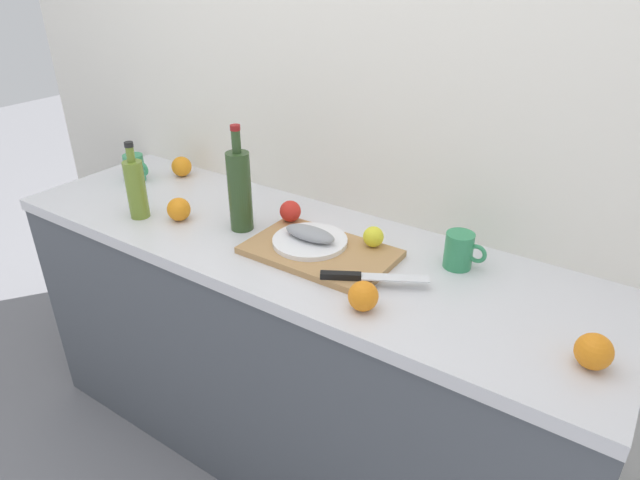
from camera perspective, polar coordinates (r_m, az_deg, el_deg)
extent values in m
plane|color=slate|center=(2.28, -2.52, -20.39)|extent=(12.00, 12.00, 0.00)
cube|color=white|center=(1.84, 2.82, 13.69)|extent=(3.20, 0.05, 2.50)
cube|color=#4C5159|center=(1.98, -2.78, -12.09)|extent=(2.00, 0.58, 0.86)
cube|color=silver|center=(1.72, -3.12, -0.58)|extent=(2.00, 0.60, 0.04)
cube|color=tan|center=(1.62, 0.00, -1.25)|extent=(0.43, 0.27, 0.02)
cylinder|color=white|center=(1.65, -1.05, -0.11)|extent=(0.23, 0.23, 0.01)
ellipsoid|color=gray|center=(1.64, -1.06, 0.68)|extent=(0.17, 0.07, 0.04)
cube|color=silver|center=(1.48, 7.80, -3.91)|extent=(0.17, 0.12, 0.00)
cube|color=black|center=(1.47, 2.16, -3.72)|extent=(0.11, 0.07, 0.02)
sphere|color=yellow|center=(1.63, 5.56, 0.35)|extent=(0.06, 0.06, 0.06)
sphere|color=red|center=(1.78, -3.10, 3.01)|extent=(0.07, 0.07, 0.07)
cylinder|color=olive|center=(1.92, -18.53, 4.97)|extent=(0.06, 0.06, 0.20)
cylinder|color=olive|center=(1.88, -19.09, 8.40)|extent=(0.03, 0.03, 0.05)
cylinder|color=black|center=(1.87, -19.25, 9.35)|extent=(0.03, 0.03, 0.02)
cylinder|color=#2D4723|center=(1.75, -8.32, 4.98)|extent=(0.07, 0.07, 0.26)
cylinder|color=#2D4723|center=(1.69, -8.70, 10.07)|extent=(0.03, 0.03, 0.07)
cylinder|color=maroon|center=(1.68, -8.81, 11.46)|extent=(0.03, 0.03, 0.02)
cylinder|color=#338C59|center=(2.27, -18.71, 7.13)|extent=(0.08, 0.08, 0.10)
torus|color=#338C59|center=(2.23, -17.91, 7.03)|extent=(0.06, 0.01, 0.06)
cylinder|color=#338C59|center=(1.59, 14.20, -1.05)|extent=(0.08, 0.08, 0.11)
torus|color=#338C59|center=(1.58, 15.97, -1.38)|extent=(0.06, 0.01, 0.06)
sphere|color=orange|center=(1.88, -14.44, 3.11)|extent=(0.08, 0.08, 0.08)
sphere|color=orange|center=(2.26, -14.17, 7.41)|extent=(0.08, 0.08, 0.08)
sphere|color=orange|center=(1.38, 4.51, -5.83)|extent=(0.08, 0.08, 0.08)
sphere|color=orange|center=(1.34, 26.54, -10.31)|extent=(0.08, 0.08, 0.08)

